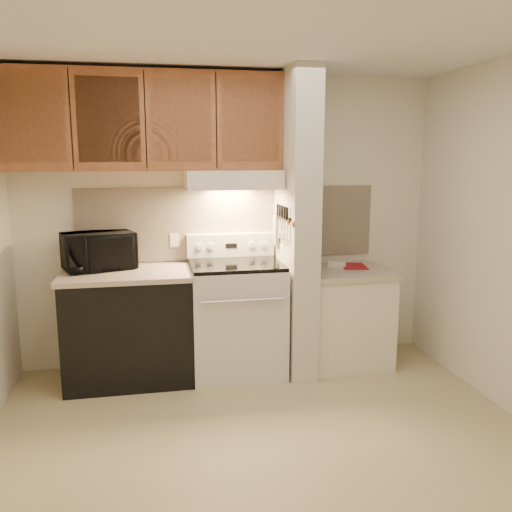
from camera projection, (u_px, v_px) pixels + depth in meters
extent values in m
plane|color=#C7B788|center=(265.00, 440.00, 3.53)|extent=(3.60, 3.60, 0.00)
plane|color=white|center=(266.00, 34.00, 3.06)|extent=(3.60, 3.60, 0.00)
cube|color=white|center=(229.00, 221.00, 4.74)|extent=(3.60, 2.50, 0.02)
cube|color=#FFE7CB|center=(230.00, 223.00, 4.73)|extent=(2.60, 0.02, 0.63)
cube|color=silver|center=(236.00, 319.00, 4.55)|extent=(0.76, 0.65, 0.92)
cube|color=black|center=(243.00, 327.00, 4.24)|extent=(0.50, 0.01, 0.30)
cylinder|color=silver|center=(243.00, 301.00, 4.16)|extent=(0.65, 0.02, 0.02)
cube|color=black|center=(236.00, 264.00, 4.47)|extent=(0.74, 0.64, 0.03)
cube|color=silver|center=(231.00, 245.00, 4.72)|extent=(0.76, 0.08, 0.20)
cube|color=black|center=(231.00, 246.00, 4.68)|extent=(0.10, 0.01, 0.04)
cylinder|color=silver|center=(199.00, 247.00, 4.62)|extent=(0.05, 0.02, 0.05)
cylinder|color=silver|center=(211.00, 246.00, 4.64)|extent=(0.05, 0.02, 0.05)
cylinder|color=silver|center=(252.00, 245.00, 4.71)|extent=(0.05, 0.02, 0.05)
cylinder|color=silver|center=(263.00, 245.00, 4.73)|extent=(0.05, 0.02, 0.05)
cube|color=black|center=(129.00, 328.00, 4.40)|extent=(1.00, 0.63, 0.87)
cube|color=#C8B19E|center=(127.00, 274.00, 4.32)|extent=(1.04, 0.67, 0.04)
cube|color=black|center=(111.00, 266.00, 4.48)|extent=(0.21, 0.07, 0.01)
cylinder|color=#255F55|center=(133.00, 262.00, 4.43)|extent=(0.10, 0.10, 0.10)
cube|color=#F3E7CF|center=(175.00, 240.00, 4.65)|extent=(0.08, 0.01, 0.12)
imported|color=black|center=(99.00, 251.00, 4.38)|extent=(0.63, 0.53, 0.30)
cube|color=beige|center=(296.00, 225.00, 4.50)|extent=(0.22, 0.70, 2.50)
cube|color=#9B5933|center=(283.00, 219.00, 4.47)|extent=(0.01, 0.70, 0.04)
cube|color=black|center=(283.00, 218.00, 4.41)|extent=(0.02, 0.42, 0.04)
cube|color=silver|center=(287.00, 232.00, 4.29)|extent=(0.01, 0.03, 0.16)
cylinder|color=black|center=(287.00, 214.00, 4.25)|extent=(0.02, 0.02, 0.10)
cube|color=silver|center=(284.00, 232.00, 4.36)|extent=(0.01, 0.04, 0.18)
cylinder|color=black|center=(285.00, 213.00, 4.32)|extent=(0.02, 0.02, 0.10)
cube|color=silver|center=(282.00, 232.00, 4.44)|extent=(0.01, 0.04, 0.20)
cylinder|color=black|center=(282.00, 211.00, 4.40)|extent=(0.02, 0.02, 0.10)
cube|color=silver|center=(280.00, 228.00, 4.51)|extent=(0.01, 0.04, 0.16)
cylinder|color=black|center=(280.00, 210.00, 4.48)|extent=(0.02, 0.02, 0.10)
cube|color=silver|center=(278.00, 228.00, 4.58)|extent=(0.01, 0.04, 0.18)
cylinder|color=black|center=(278.00, 209.00, 4.56)|extent=(0.02, 0.02, 0.10)
cube|color=gray|center=(276.00, 230.00, 4.65)|extent=(0.03, 0.11, 0.25)
cube|color=#F3E7CF|center=(346.00, 319.00, 4.74)|extent=(0.70, 0.60, 0.81)
cube|color=#C8B19E|center=(347.00, 272.00, 4.67)|extent=(0.74, 0.64, 0.04)
cube|color=maroon|center=(354.00, 266.00, 4.78)|extent=(0.24, 0.31, 0.01)
cube|color=white|center=(336.00, 264.00, 4.78)|extent=(0.18, 0.14, 0.04)
cube|color=#F3E7CF|center=(233.00, 179.00, 4.46)|extent=(0.78, 0.44, 0.15)
cube|color=#F3E7CF|center=(237.00, 186.00, 4.26)|extent=(0.78, 0.04, 0.06)
cube|color=#9B5933|center=(145.00, 121.00, 4.28)|extent=(2.18, 0.33, 0.77)
cube|color=#9B5933|center=(32.00, 119.00, 3.97)|extent=(0.46, 0.01, 0.63)
cube|color=black|center=(71.00, 119.00, 4.02)|extent=(0.01, 0.01, 0.73)
cube|color=#9B5933|center=(108.00, 120.00, 4.08)|extent=(0.46, 0.01, 0.63)
cube|color=black|center=(145.00, 120.00, 4.13)|extent=(0.01, 0.01, 0.73)
cube|color=#9B5933|center=(181.00, 120.00, 4.18)|extent=(0.46, 0.01, 0.63)
cube|color=black|center=(216.00, 121.00, 4.23)|extent=(0.01, 0.01, 0.73)
cube|color=#9B5933|center=(250.00, 121.00, 4.29)|extent=(0.46, 0.01, 0.63)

